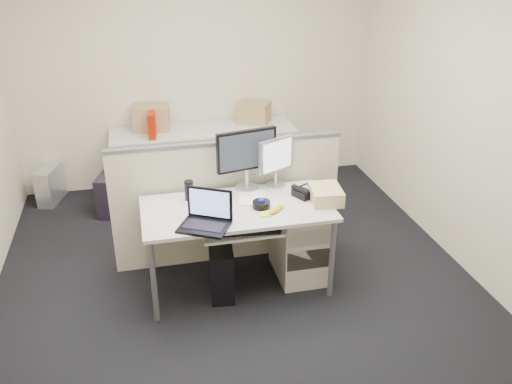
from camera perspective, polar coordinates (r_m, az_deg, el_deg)
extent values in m
cube|color=black|center=(4.67, -1.88, -9.67)|extent=(4.00, 4.50, 0.01)
cube|color=beige|center=(6.19, -6.26, 12.89)|extent=(4.00, 0.02, 2.70)
cube|color=beige|center=(2.13, 9.92, -13.58)|extent=(4.00, 0.02, 2.70)
cube|color=beige|center=(4.82, 22.11, 7.56)|extent=(0.02, 4.50, 2.70)
cube|color=#BAB7B0|center=(4.29, -2.02, -1.78)|extent=(1.50, 0.75, 0.03)
cylinder|color=slate|center=(4.14, -10.71, -9.26)|extent=(0.04, 0.04, 0.70)
cylinder|color=slate|center=(4.69, -11.17, -4.82)|extent=(0.04, 0.04, 0.70)
cylinder|color=slate|center=(4.38, 7.99, -6.97)|extent=(0.04, 0.04, 0.70)
cylinder|color=slate|center=(4.90, 5.36, -3.03)|extent=(0.04, 0.04, 0.70)
cube|color=#BAB7B0|center=(4.18, -1.52, -4.03)|extent=(0.62, 0.32, 0.02)
cube|color=#B6B3A0|center=(4.65, 4.63, -5.08)|extent=(0.40, 0.55, 0.65)
cube|color=#BBB29A|center=(4.76, -3.03, -1.16)|extent=(2.00, 0.06, 1.10)
cube|color=#B6B3A0|center=(6.18, -5.45, 3.27)|extent=(2.00, 0.60, 0.72)
cube|color=black|center=(4.49, -0.98, 3.38)|extent=(0.55, 0.30, 0.52)
cube|color=#B7B7BC|center=(4.56, 2.09, 3.07)|extent=(0.39, 0.31, 0.42)
cube|color=black|center=(3.94, -5.54, -2.12)|extent=(0.44, 0.40, 0.26)
cylinder|color=black|center=(4.27, 0.57, -1.32)|extent=(0.15, 0.15, 0.05)
cube|color=black|center=(4.48, 5.32, 0.00)|extent=(0.25, 0.23, 0.06)
cube|color=white|center=(4.42, -0.41, -0.64)|extent=(0.27, 0.32, 0.01)
cube|color=yellow|center=(4.16, 0.89, -2.36)|extent=(0.09, 0.09, 0.01)
cylinder|color=black|center=(4.41, -7.06, 0.09)|extent=(0.09, 0.09, 0.15)
ellipsoid|color=gold|center=(4.20, 2.12, -1.85)|extent=(0.18, 0.15, 0.04)
cube|color=black|center=(4.33, -4.16, -1.29)|extent=(0.09, 0.13, 0.02)
cube|color=#D5B17E|center=(4.40, 7.34, -0.24)|extent=(0.27, 0.33, 0.12)
cube|color=black|center=(4.15, -0.73, -3.93)|extent=(0.49, 0.22, 0.03)
cube|color=black|center=(4.48, -3.69, -7.93)|extent=(0.24, 0.48, 0.44)
cube|color=black|center=(5.93, -15.07, -0.06)|extent=(0.31, 0.49, 0.43)
cube|color=#B7B7BC|center=(6.37, -20.84, 0.76)|extent=(0.28, 0.46, 0.40)
cube|color=#AB8652|center=(6.08, -10.97, 7.61)|extent=(0.41, 0.33, 0.29)
cube|color=#AB8652|center=(6.22, -0.27, 8.31)|extent=(0.44, 0.41, 0.25)
cube|color=#9C1803|center=(5.87, -10.87, 6.97)|extent=(0.10, 0.31, 0.29)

